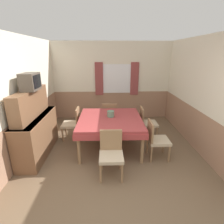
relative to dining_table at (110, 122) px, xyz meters
The scene contains 13 objects.
ground_plane 1.96m from the dining_table, 87.27° to the right, with size 16.00×16.00×0.00m, color brown.
wall_back 2.24m from the dining_table, 87.42° to the left, with size 4.34×0.09×2.60m.
wall_left 2.02m from the dining_table, behind, with size 0.05×4.36×2.60m.
wall_right 2.18m from the dining_table, ahead, with size 0.05×4.36×2.60m.
dining_table is the anchor object (origin of this frame).
chair_right_far 1.11m from the dining_table, 26.41° to the left, with size 0.44×0.44×0.86m.
chair_head_near 1.04m from the dining_table, 90.00° to the right, with size 0.44×0.44×0.86m.
chair_head_window 1.04m from the dining_table, 90.00° to the left, with size 0.44×0.44×0.86m.
chair_left_far 1.11m from the dining_table, 153.59° to the left, with size 0.44×0.44×0.86m.
chair_right_near 1.11m from the dining_table, 26.41° to the right, with size 0.44×0.44×0.86m.
sideboard 1.67m from the dining_table, behind, with size 0.46×1.59×1.50m.
tv 1.92m from the dining_table, behind, with size 0.29×0.45×0.35m.
vase 0.20m from the dining_table, 81.43° to the left, with size 0.17×0.17×0.14m.
Camera 1 is at (-0.15, -2.01, 2.21)m, focal length 28.00 mm.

